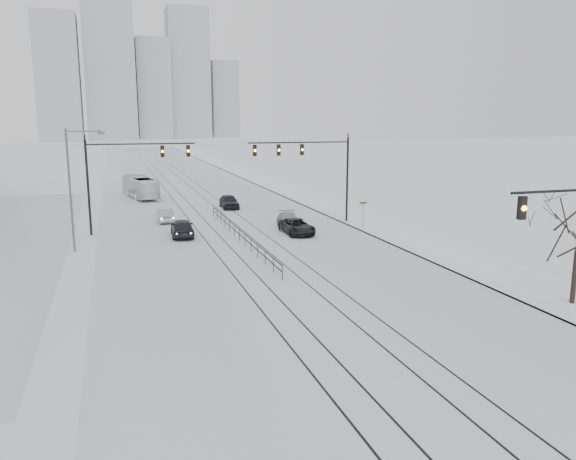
% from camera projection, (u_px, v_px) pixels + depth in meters
% --- Properties ---
extents(ground, '(500.00, 500.00, 0.00)m').
position_uv_depth(ground, '(451.00, 439.00, 17.21)').
color(ground, silver).
rests_on(ground, ground).
extents(road, '(22.00, 260.00, 0.02)m').
position_uv_depth(road, '(190.00, 194.00, 73.40)').
color(road, silver).
rests_on(road, ground).
extents(sidewalk_east, '(5.00, 260.00, 0.16)m').
position_uv_depth(sidewalk_east, '(288.00, 190.00, 77.34)').
color(sidewalk_east, white).
rests_on(sidewalk_east, ground).
extents(curb, '(0.10, 260.00, 0.12)m').
position_uv_depth(curb, '(271.00, 191.00, 76.62)').
color(curb, gray).
rests_on(curb, ground).
extents(tram_rails, '(5.30, 180.00, 0.01)m').
position_uv_depth(tram_rails, '(217.00, 220.00, 54.67)').
color(tram_rails, black).
rests_on(tram_rails, ground).
extents(skyline, '(96.00, 48.00, 72.00)m').
position_uv_depth(skyline, '(139.00, 75.00, 268.98)').
color(skyline, '#9A9EA9').
rests_on(skyline, ground).
extents(traffic_mast_ne, '(9.60, 0.37, 8.00)m').
position_uv_depth(traffic_mast_ne, '(314.00, 163.00, 51.25)').
color(traffic_mast_ne, black).
rests_on(traffic_mast_ne, ground).
extents(traffic_mast_nw, '(9.10, 0.37, 8.00)m').
position_uv_depth(traffic_mast_nw, '(124.00, 168.00, 47.35)').
color(traffic_mast_nw, black).
rests_on(traffic_mast_nw, ground).
extents(street_light_west, '(2.73, 0.25, 9.00)m').
position_uv_depth(street_light_west, '(74.00, 181.00, 40.73)').
color(street_light_west, '#595B60').
rests_on(street_light_west, ground).
extents(median_fence, '(0.06, 24.00, 1.00)m').
position_uv_depth(median_fence, '(239.00, 234.00, 45.21)').
color(median_fence, black).
rests_on(median_fence, ground).
extents(street_sign, '(0.70, 0.06, 2.40)m').
position_uv_depth(street_sign, '(363.00, 210.00, 50.32)').
color(street_sign, '#595B60').
rests_on(street_sign, ground).
extents(sedan_sb_inner, '(2.08, 4.59, 1.53)m').
position_uv_depth(sedan_sb_inner, '(182.00, 228.00, 46.69)').
color(sedan_sb_inner, black).
rests_on(sedan_sb_inner, ground).
extents(sedan_sb_outer, '(1.41, 3.91, 1.28)m').
position_uv_depth(sedan_sb_outer, '(165.00, 215.00, 53.45)').
color(sedan_sb_outer, '#9DA0A4').
rests_on(sedan_sb_outer, ground).
extents(sedan_nb_front, '(2.19, 4.69, 1.30)m').
position_uv_depth(sedan_nb_front, '(297.00, 227.00, 47.80)').
color(sedan_nb_front, black).
rests_on(sedan_nb_front, ground).
extents(sedan_nb_right, '(2.70, 4.90, 1.34)m').
position_uv_depth(sedan_nb_right, '(289.00, 221.00, 50.45)').
color(sedan_nb_right, '#929498').
rests_on(sedan_nb_right, ground).
extents(sedan_nb_far, '(1.85, 4.40, 1.49)m').
position_uv_depth(sedan_nb_far, '(229.00, 202.00, 61.76)').
color(sedan_nb_far, black).
rests_on(sedan_nb_far, ground).
extents(box_truck, '(4.14, 9.94, 2.70)m').
position_uv_depth(box_truck, '(140.00, 187.00, 69.75)').
color(box_truck, silver).
rests_on(box_truck, ground).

